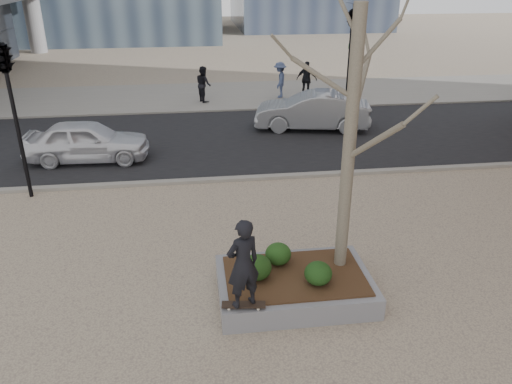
{
  "coord_description": "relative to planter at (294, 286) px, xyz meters",
  "views": [
    {
      "loc": [
        -0.83,
        -8.05,
        6.02
      ],
      "look_at": [
        0.5,
        2.0,
        1.4
      ],
      "focal_mm": 35.0,
      "sensor_mm": 36.0,
      "label": 1
    }
  ],
  "objects": [
    {
      "name": "ground",
      "position": [
        -1.0,
        0.0,
        -0.23
      ],
      "size": [
        120.0,
        120.0,
        0.0
      ],
      "primitive_type": "plane",
      "color": "tan",
      "rests_on": "ground"
    },
    {
      "name": "street",
      "position": [
        -1.0,
        10.0,
        -0.21
      ],
      "size": [
        60.0,
        8.0,
        0.02
      ],
      "primitive_type": "cube",
      "color": "black",
      "rests_on": "ground"
    },
    {
      "name": "far_sidewalk",
      "position": [
        -1.0,
        17.0,
        -0.21
      ],
      "size": [
        60.0,
        6.0,
        0.02
      ],
      "primitive_type": "cube",
      "color": "gray",
      "rests_on": "ground"
    },
    {
      "name": "planter",
      "position": [
        0.0,
        0.0,
        0.0
      ],
      "size": [
        3.0,
        2.0,
        0.45
      ],
      "primitive_type": "cube",
      "color": "gray",
      "rests_on": "ground"
    },
    {
      "name": "planter_mulch",
      "position": [
        0.0,
        0.0,
        0.25
      ],
      "size": [
        2.7,
        1.7,
        0.04
      ],
      "primitive_type": "cube",
      "color": "#382314",
      "rests_on": "planter"
    },
    {
      "name": "sycamore_tree",
      "position": [
        1.0,
        0.3,
        3.56
      ],
      "size": [
        2.8,
        2.8,
        6.6
      ],
      "primitive_type": null,
      "color": "gray",
      "rests_on": "planter_mulch"
    },
    {
      "name": "shrub_left",
      "position": [
        -0.75,
        -0.02,
        0.51
      ],
      "size": [
        0.58,
        0.58,
        0.49
      ],
      "primitive_type": "ellipsoid",
      "color": "#163410",
      "rests_on": "planter_mulch"
    },
    {
      "name": "shrub_middle",
      "position": [
        -0.25,
        0.45,
        0.49
      ],
      "size": [
        0.53,
        0.53,
        0.45
      ],
      "primitive_type": "ellipsoid",
      "color": "#183D13",
      "rests_on": "planter_mulch"
    },
    {
      "name": "shrub_right",
      "position": [
        0.38,
        -0.34,
        0.49
      ],
      "size": [
        0.53,
        0.53,
        0.45
      ],
      "primitive_type": "ellipsoid",
      "color": "#103311",
      "rests_on": "planter_mulch"
    },
    {
      "name": "skateboard",
      "position": [
        -1.1,
        -0.84,
        0.26
      ],
      "size": [
        0.8,
        0.3,
        0.08
      ],
      "primitive_type": null,
      "rotation": [
        0.0,
        0.0,
        -0.13
      ],
      "color": "black",
      "rests_on": "planter"
    },
    {
      "name": "skateboarder",
      "position": [
        -1.1,
        -0.84,
        1.14
      ],
      "size": [
        0.72,
        0.6,
        1.69
      ],
      "primitive_type": "imported",
      "rotation": [
        0.0,
        0.0,
        3.52
      ],
      "color": "black",
      "rests_on": "skateboard"
    },
    {
      "name": "police_car",
      "position": [
        -5.33,
        8.32,
        0.48
      ],
      "size": [
        4.09,
        1.8,
        1.37
      ],
      "primitive_type": "imported",
      "rotation": [
        0.0,
        0.0,
        1.53
      ],
      "color": "white",
      "rests_on": "street"
    },
    {
      "name": "car_silver",
      "position": [
        2.92,
        10.81,
        0.54
      ],
      "size": [
        4.72,
        2.45,
        1.48
      ],
      "primitive_type": "imported",
      "rotation": [
        0.0,
        0.0,
        4.51
      ],
      "color": "gray",
      "rests_on": "street"
    },
    {
      "name": "pedestrian_a",
      "position": [
        -1.19,
        15.81,
        0.64
      ],
      "size": [
        0.89,
        0.99,
        1.68
      ],
      "primitive_type": "imported",
      "rotation": [
        0.0,
        0.0,
        1.95
      ],
      "color": "black",
      "rests_on": "far_sidewalk"
    },
    {
      "name": "pedestrian_b",
      "position": [
        2.57,
        16.18,
        0.66
      ],
      "size": [
        0.93,
        1.25,
        1.72
      ],
      "primitive_type": "imported",
      "rotation": [
        0.0,
        0.0,
        4.43
      ],
      "color": "#414F76",
      "rests_on": "far_sidewalk"
    },
    {
      "name": "pedestrian_c",
      "position": [
        3.9,
        16.08,
        0.67
      ],
      "size": [
        1.1,
        0.81,
        1.74
      ],
      "primitive_type": "imported",
      "rotation": [
        0.0,
        0.0,
        2.71
      ],
      "color": "black",
      "rests_on": "far_sidewalk"
    },
    {
      "name": "traffic_light_near",
      "position": [
        -6.5,
        5.6,
        2.02
      ],
      "size": [
        0.6,
        2.48,
        4.5
      ],
      "primitive_type": null,
      "color": "black",
      "rests_on": "ground"
    },
    {
      "name": "traffic_light_far",
      "position": [
        5.5,
        14.6,
        2.02
      ],
      "size": [
        0.6,
        2.48,
        4.5
      ],
      "primitive_type": null,
      "color": "black",
      "rests_on": "ground"
    }
  ]
}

